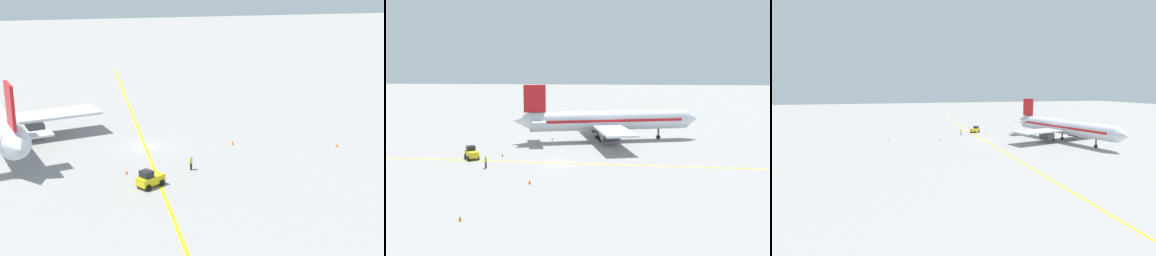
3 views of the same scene
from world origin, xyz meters
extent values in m
plane|color=gray|center=(0.00, 0.00, 0.00)|extent=(400.00, 400.00, 0.00)
cube|color=yellow|center=(0.00, 0.00, 0.00)|extent=(6.13, 119.88, 0.01)
cylinder|color=silver|center=(-19.21, 7.39, 3.80)|extent=(10.55, 30.01, 3.60)
cone|color=silver|center=(-23.02, 23.13, 3.80)|extent=(3.89, 3.14, 3.42)
cone|color=silver|center=(-15.33, -8.65, 4.10)|extent=(3.68, 3.64, 3.06)
cube|color=red|center=(-19.21, 7.39, 3.95)|extent=(9.88, 27.10, 0.50)
cube|color=silver|center=(-18.98, 6.42, 3.08)|extent=(28.44, 11.63, 0.36)
cylinder|color=#4C4C51|center=(-23.84, 5.24, 1.83)|extent=(2.89, 3.63, 2.20)
cylinder|color=#4C4C51|center=(-14.12, 7.59, 1.83)|extent=(2.89, 3.63, 2.20)
cube|color=red|center=(-15.92, -6.22, 8.10)|extent=(1.29, 3.97, 5.00)
cube|color=silver|center=(-16.04, -5.73, 4.20)|extent=(9.31, 4.45, 0.24)
cylinder|color=#4C4C51|center=(-21.47, 16.72, 1.40)|extent=(0.36, 0.36, 2.00)
cylinder|color=black|center=(-21.47, 16.72, 0.40)|extent=(0.46, 0.84, 0.80)
cylinder|color=#4C4C51|center=(-20.30, 5.07, 1.40)|extent=(0.36, 0.36, 2.00)
cylinder|color=black|center=(-20.30, 5.07, 0.40)|extent=(0.46, 0.84, 0.80)
cylinder|color=#4C4C51|center=(-17.19, 5.82, 1.40)|extent=(0.36, 0.36, 2.00)
cylinder|color=black|center=(-17.19, 5.82, 0.40)|extent=(0.46, 0.84, 0.80)
cube|color=gold|center=(-1.73, -13.63, 0.80)|extent=(3.34, 2.85, 0.90)
cube|color=black|center=(-2.20, -13.92, 1.60)|extent=(1.61, 1.66, 0.70)
sphere|color=orange|center=(-2.20, -13.92, 2.03)|extent=(0.16, 0.16, 0.16)
cylinder|color=black|center=(-2.17, -14.78, 0.35)|extent=(0.73, 0.58, 0.70)
cylinder|color=black|center=(-2.95, -13.51, 0.35)|extent=(0.73, 0.58, 0.70)
cylinder|color=black|center=(-0.51, -13.76, 0.35)|extent=(0.73, 0.58, 0.70)
cylinder|color=black|center=(-1.29, -12.48, 0.35)|extent=(0.73, 0.58, 0.70)
cylinder|color=#23232D|center=(3.80, -9.79, 0.42)|extent=(0.16, 0.16, 0.85)
cylinder|color=#23232D|center=(3.66, -9.94, 0.42)|extent=(0.16, 0.16, 0.85)
cube|color=#CCD819|center=(3.73, -9.87, 1.15)|extent=(0.41, 0.41, 0.60)
cylinder|color=#CCD819|center=(3.90, -9.69, 1.15)|extent=(0.10, 0.10, 0.55)
cylinder|color=#CCD819|center=(3.57, -10.04, 1.15)|extent=(0.10, 0.10, 0.55)
sphere|color=tan|center=(3.73, -9.87, 1.57)|extent=(0.22, 0.22, 0.22)
cone|color=orange|center=(11.42, -2.17, 0.28)|extent=(0.32, 0.32, 0.55)
cone|color=orange|center=(24.49, -6.43, 0.28)|extent=(0.32, 0.32, 0.55)
cone|color=orange|center=(-18.42, -3.40, 0.28)|extent=(0.32, 0.32, 0.55)
cone|color=orange|center=(-3.73, -9.35, 0.28)|extent=(0.32, 0.32, 0.55)
camera|label=1|loc=(-10.79, -66.46, 22.30)|focal=50.00mm
camera|label=2|loc=(64.39, 8.00, 15.36)|focal=42.00mm
camera|label=3|loc=(26.12, 74.11, 13.81)|focal=28.00mm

